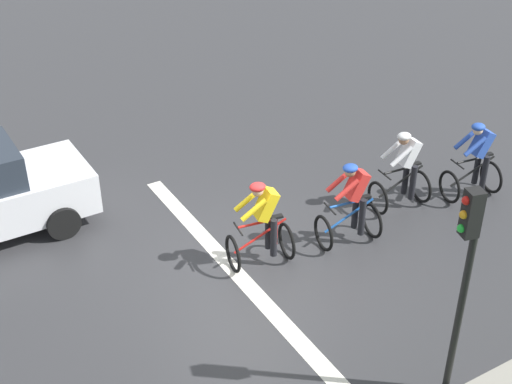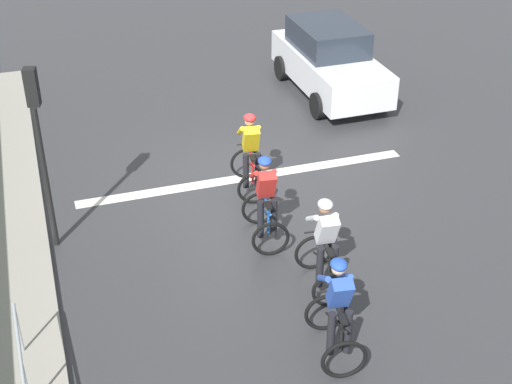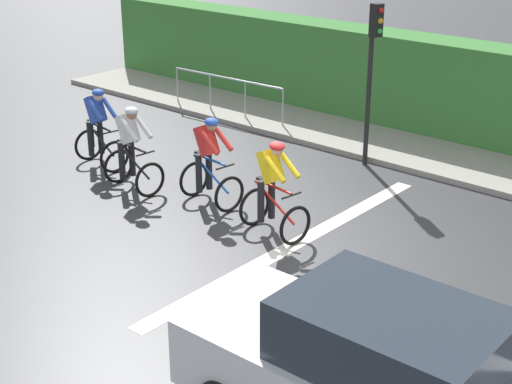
# 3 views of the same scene
# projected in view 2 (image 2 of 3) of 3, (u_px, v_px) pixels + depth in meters

# --- Properties ---
(ground_plane) EXTENTS (80.00, 80.00, 0.00)m
(ground_plane) POSITION_uv_depth(u_px,v_px,m) (247.00, 181.00, 15.26)
(ground_plane) COLOR #333335
(road_marking_stop_line) EXTENTS (7.00, 0.30, 0.01)m
(road_marking_stop_line) POSITION_uv_depth(u_px,v_px,m) (246.00, 178.00, 15.36)
(road_marking_stop_line) COLOR silver
(road_marking_stop_line) RESTS_ON ground
(cyclist_lead) EXTENTS (0.83, 1.17, 1.66)m
(cyclist_lead) POSITION_uv_depth(u_px,v_px,m) (337.00, 313.00, 10.50)
(cyclist_lead) COLOR black
(cyclist_lead) RESTS_ON ground
(cyclist_second) EXTENTS (0.77, 1.14, 1.66)m
(cyclist_second) POSITION_uv_depth(u_px,v_px,m) (325.00, 249.00, 11.84)
(cyclist_second) COLOR black
(cyclist_second) RESTS_ON ground
(cyclist_mid) EXTENTS (0.81, 1.15, 1.66)m
(cyclist_mid) POSITION_uv_depth(u_px,v_px,m) (265.00, 203.00, 13.03)
(cyclist_mid) COLOR black
(cyclist_mid) RESTS_ON ground
(cyclist_fourth) EXTENTS (0.83, 1.17, 1.66)m
(cyclist_fourth) POSITION_uv_depth(u_px,v_px,m) (251.00, 156.00, 14.49)
(cyclist_fourth) COLOR black
(cyclist_fourth) RESTS_ON ground
(car_white) EXTENTS (1.92, 4.12, 1.76)m
(car_white) POSITION_uv_depth(u_px,v_px,m) (329.00, 60.00, 18.69)
(car_white) COLOR silver
(car_white) RESTS_ON ground
(traffic_light_near_crossing) EXTENTS (0.24, 0.31, 3.34)m
(traffic_light_near_crossing) POSITION_uv_depth(u_px,v_px,m) (39.00, 133.00, 12.22)
(traffic_light_near_crossing) COLOR black
(traffic_light_near_crossing) RESTS_ON ground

